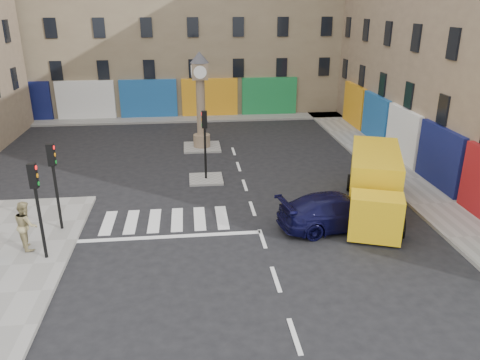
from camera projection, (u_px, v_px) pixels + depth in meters
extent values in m
plane|color=black|center=(266.00, 251.00, 18.21)|extent=(120.00, 120.00, 0.00)
cube|color=gray|center=(381.00, 160.00, 28.37)|extent=(2.60, 30.00, 0.15)
cube|color=gray|center=(174.00, 119.00, 38.37)|extent=(32.00, 2.40, 0.15)
cube|color=gray|center=(206.00, 179.00, 25.41)|extent=(1.80, 1.80, 0.12)
cube|color=gray|center=(202.00, 147.00, 30.98)|extent=(2.40, 2.40, 0.12)
cube|color=#87775A|center=(171.00, 9.00, 40.74)|extent=(32.00, 10.00, 17.00)
cylinder|color=black|center=(41.00, 223.00, 16.98)|extent=(0.12, 0.12, 2.80)
cube|color=black|center=(33.00, 176.00, 16.32)|extent=(0.28, 0.22, 0.90)
cylinder|color=black|center=(58.00, 198.00, 19.21)|extent=(0.12, 0.12, 2.80)
cube|color=black|center=(51.00, 155.00, 18.54)|extent=(0.28, 0.22, 0.90)
cylinder|color=black|center=(205.00, 153.00, 24.88)|extent=(0.12, 0.12, 2.80)
cube|color=black|center=(204.00, 119.00, 24.22)|extent=(0.28, 0.22, 0.90)
cylinder|color=#8F795E|center=(202.00, 140.00, 30.81)|extent=(1.10, 1.10, 0.80)
cylinder|color=#8F795E|center=(201.00, 107.00, 30.02)|extent=(0.56, 0.56, 3.60)
cube|color=#8F795E|center=(200.00, 71.00, 29.20)|extent=(1.00, 1.00, 1.00)
cylinder|color=white|center=(200.00, 72.00, 28.72)|extent=(0.80, 0.06, 0.80)
cone|color=#333338|center=(199.00, 57.00, 28.90)|extent=(1.20, 1.20, 0.70)
imported|color=black|center=(338.00, 211.00, 19.91)|extent=(5.44, 2.93, 1.50)
cube|color=yellow|center=(374.00, 176.00, 22.13)|extent=(3.81, 5.60, 2.48)
cube|color=yellow|center=(375.00, 217.00, 18.73)|extent=(2.37, 1.92, 1.83)
cube|color=black|center=(377.00, 207.00, 18.52)|extent=(2.06, 1.54, 0.76)
cylinder|color=black|center=(347.00, 223.00, 19.57)|extent=(0.55, 0.90, 0.86)
cylinder|color=black|center=(401.00, 228.00, 19.09)|extent=(0.55, 0.90, 0.86)
cylinder|color=black|center=(350.00, 183.00, 23.87)|extent=(0.55, 0.90, 0.86)
cylinder|color=black|center=(394.00, 186.00, 23.39)|extent=(0.55, 0.90, 0.86)
imported|color=tan|center=(26.00, 225.00, 17.84)|extent=(1.09, 1.17, 1.93)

